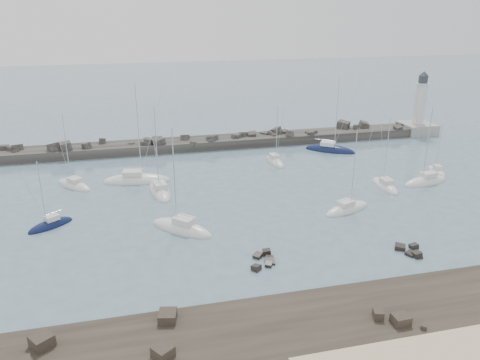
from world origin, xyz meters
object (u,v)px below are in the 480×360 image
object	(u,v)px
lighthouse	(418,120)
sailboat_1	(74,185)
sailboat_2	(51,226)
sailboat_10	(385,186)
sailboat_5	(182,229)
sailboat_7	(347,209)
sailboat_8	(330,150)
sailboat_3	(160,191)
sailboat_4	(137,181)
sailboat_12	(436,172)
sailboat_6	(275,162)
sailboat_9	(425,182)

from	to	relation	value
lighthouse	sailboat_1	bearing A→B (deg)	-166.89
sailboat_2	sailboat_10	world-z (taller)	sailboat_10
sailboat_5	sailboat_7	world-z (taller)	sailboat_5
sailboat_8	sailboat_3	bearing A→B (deg)	-157.45
sailboat_1	sailboat_4	world-z (taller)	sailboat_4
sailboat_3	sailboat_5	world-z (taller)	sailboat_5
sailboat_5	sailboat_12	bearing A→B (deg)	14.49
sailboat_6	sailboat_5	bearing A→B (deg)	-130.29
sailboat_12	sailboat_6	bearing A→B (deg)	155.02
sailboat_1	sailboat_7	xyz separation A→B (m)	(38.50, -19.12, -0.00)
sailboat_3	sailboat_10	distance (m)	35.70
lighthouse	sailboat_8	distance (m)	26.62
sailboat_4	sailboat_7	xyz separation A→B (m)	(28.61, -18.91, -0.02)
sailboat_2	sailboat_12	bearing A→B (deg)	6.22
sailboat_8	lighthouse	bearing A→B (deg)	18.87
sailboat_5	sailboat_10	xyz separation A→B (m)	(33.50, 7.70, -0.02)
sailboat_1	sailboat_5	bearing A→B (deg)	-53.05
sailboat_8	sailboat_9	size ratio (longest dim) A/B	1.16
sailboat_3	sailboat_4	bearing A→B (deg)	120.29
lighthouse	sailboat_2	size ratio (longest dim) A/B	1.46
sailboat_2	sailboat_8	bearing A→B (deg)	25.06
sailboat_7	sailboat_1	bearing A→B (deg)	153.59
sailboat_10	sailboat_3	bearing A→B (deg)	170.07
lighthouse	sailboat_8	bearing A→B (deg)	-161.13
sailboat_9	sailboat_7	bearing A→B (deg)	-158.04
sailboat_2	sailboat_12	size ratio (longest dim) A/B	1.08
sailboat_2	sailboat_6	distance (m)	41.29
sailboat_4	sailboat_8	world-z (taller)	sailboat_4
sailboat_4	sailboat_6	size ratio (longest dim) A/B	1.50
sailboat_6	sailboat_8	size ratio (longest dim) A/B	0.74
sailboat_9	sailboat_12	world-z (taller)	sailboat_9
sailboat_7	sailboat_12	distance (m)	24.93
sailboat_4	sailboat_5	xyz separation A→B (m)	(5.04, -19.64, 0.00)
sailboat_10	sailboat_12	size ratio (longest dim) A/B	1.29
lighthouse	sailboat_12	size ratio (longest dim) A/B	1.58
sailboat_6	sailboat_12	bearing A→B (deg)	-24.98
sailboat_2	sailboat_4	bearing A→B (deg)	51.65
sailboat_1	sailboat_4	bearing A→B (deg)	-1.20
sailboat_3	sailboat_10	size ratio (longest dim) A/B	1.21
sailboat_5	sailboat_8	size ratio (longest dim) A/B	0.93
sailboat_2	sailboat_8	distance (m)	54.98
sailboat_6	sailboat_9	size ratio (longest dim) A/B	0.85
sailboat_2	sailboat_3	xyz separation A→B (m)	(14.92, 8.81, 0.00)
sailboat_10	sailboat_6	bearing A→B (deg)	129.53
sailboat_2	sailboat_9	world-z (taller)	sailboat_9
sailboat_2	sailboat_9	bearing A→B (deg)	2.63
sailboat_2	sailboat_7	world-z (taller)	sailboat_7
lighthouse	sailboat_6	size ratio (longest dim) A/B	1.26
sailboat_6	sailboat_8	xyz separation A→B (m)	(13.03, 4.52, 0.01)
sailboat_2	sailboat_10	size ratio (longest dim) A/B	0.83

